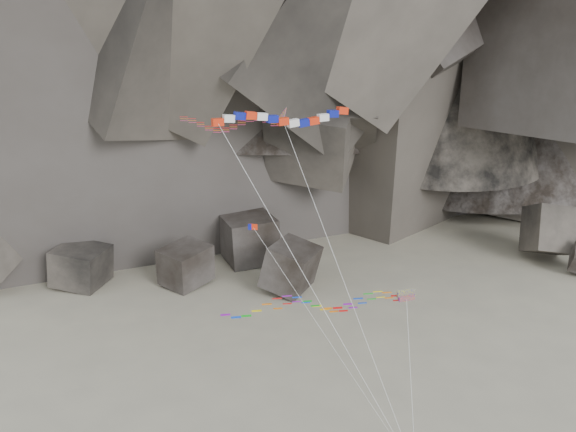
{
  "coord_description": "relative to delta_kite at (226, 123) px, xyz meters",
  "views": [
    {
      "loc": [
        -3.95,
        -40.27,
        30.04
      ],
      "look_at": [
        0.31,
        6.0,
        15.88
      ],
      "focal_mm": 40.0,
      "sensor_mm": 36.0,
      "label": 1
    }
  ],
  "objects": [
    {
      "name": "boulder_field",
      "position": [
        -6.52,
        28.01,
        -20.24
      ],
      "size": [
        80.99,
        19.2,
        10.7
      ],
      "color": "#47423F",
      "rests_on": "ground"
    },
    {
      "name": "delta_kite",
      "position": [
        0.0,
        0.0,
        0.0
      ],
      "size": [
        15.56,
        12.11,
        22.7
      ],
      "rotation": [
        0.0,
        0.0,
        0.25
      ],
      "color": "red",
      "rests_on": "ground"
    },
    {
      "name": "banner_kite",
      "position": [
        3.86,
        -2.67,
        0.54
      ],
      "size": [
        12.85,
        10.98,
        22.73
      ],
      "rotation": [
        0.0,
        0.0,
        0.31
      ],
      "color": "red",
      "rests_on": "ground"
    },
    {
      "name": "parafoil_kite",
      "position": [
        5.64,
        -4.29,
        -12.41
      ],
      "size": [
        14.73,
        8.08,
        9.69
      ],
      "rotation": [
        0.0,
        0.0,
        0.06
      ],
      "color": "#CED20B",
      "rests_on": "ground"
    },
    {
      "name": "pennant_kite",
      "position": [
        3.19,
        -6.13,
        -8.7
      ],
      "size": [
        10.58,
        6.66,
        15.39
      ],
      "rotation": [
        0.0,
        0.0,
        -0.26
      ],
      "color": "red",
      "rests_on": "ground"
    }
  ]
}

